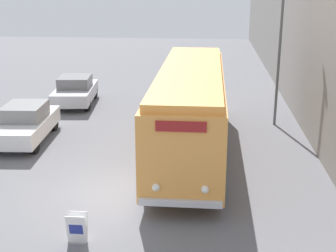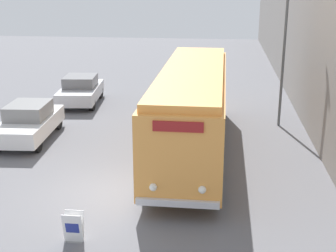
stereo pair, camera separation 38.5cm
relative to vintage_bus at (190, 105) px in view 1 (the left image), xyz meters
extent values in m
plane|color=slate|center=(-2.18, -4.14, -1.84)|extent=(80.00, 80.00, 0.00)
cube|color=gray|center=(5.02, 5.86, 1.62)|extent=(0.30, 60.00, 6.92)
cylinder|color=black|center=(-1.05, -4.25, -1.36)|extent=(0.28, 0.96, 0.96)
cylinder|color=black|center=(1.05, -4.25, -1.36)|extent=(0.28, 0.96, 0.96)
cylinder|color=black|center=(-1.05, 4.27, -1.36)|extent=(0.28, 0.96, 0.96)
cylinder|color=black|center=(1.05, 4.27, -1.36)|extent=(0.28, 0.96, 0.96)
cube|color=#EF9E47|center=(0.00, 0.01, -0.09)|extent=(2.43, 11.32, 2.55)
cube|color=#FEA74B|center=(0.00, 0.01, 1.31)|extent=(2.23, 10.87, 0.24)
cube|color=silver|center=(0.00, -5.71, -1.24)|extent=(2.31, 0.12, 0.20)
sphere|color=white|center=(-0.67, -5.68, -0.81)|extent=(0.22, 0.22, 0.22)
sphere|color=white|center=(0.67, -5.68, -0.81)|extent=(0.22, 0.22, 0.22)
cube|color=maroon|center=(0.00, -5.67, 0.94)|extent=(1.34, 0.06, 0.28)
cube|color=gray|center=(-2.54, -6.97, -1.84)|extent=(0.45, 0.18, 0.01)
cube|color=white|center=(-2.54, -7.04, -1.44)|extent=(0.50, 0.17, 0.82)
cube|color=white|center=(-2.54, -6.89, -1.44)|extent=(0.50, 0.17, 0.82)
cube|color=navy|center=(-2.54, -7.05, -1.42)|extent=(0.35, 0.06, 0.29)
cylinder|color=#595E60|center=(3.74, 3.82, 1.56)|extent=(0.12, 0.12, 6.82)
cylinder|color=black|center=(-5.96, -0.84, -1.54)|extent=(0.22, 0.61, 0.61)
cylinder|color=black|center=(-7.71, 1.94, -1.54)|extent=(0.22, 0.61, 0.61)
cylinder|color=black|center=(-6.14, 2.04, -1.54)|extent=(0.22, 0.61, 0.61)
cube|color=silver|center=(-6.84, 0.55, -1.22)|extent=(2.11, 4.40, 0.65)
cube|color=gray|center=(-6.84, 0.66, -0.60)|extent=(1.68, 2.03, 0.59)
cylinder|color=black|center=(-7.10, 5.09, -1.54)|extent=(0.22, 0.62, 0.62)
cylinder|color=black|center=(-5.48, 5.25, -1.54)|extent=(0.22, 0.62, 0.62)
cylinder|color=black|center=(-7.37, 7.73, -1.54)|extent=(0.22, 0.62, 0.62)
cylinder|color=black|center=(-5.74, 7.89, -1.54)|extent=(0.22, 0.62, 0.62)
cube|color=#B7B7BC|center=(-6.42, 6.49, -1.22)|extent=(2.29, 4.22, 0.64)
cube|color=slate|center=(-6.43, 6.59, -0.62)|extent=(1.78, 1.98, 0.56)
camera|label=1|loc=(0.72, -17.22, 4.61)|focal=50.00mm
camera|label=2|loc=(1.11, -17.18, 4.61)|focal=50.00mm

